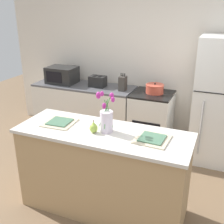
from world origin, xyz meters
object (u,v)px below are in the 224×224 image
refrigerator (220,102)px  cooking_pot (155,89)px  toaster (98,81)px  flower_vase (106,119)px  pear_figurine (94,128)px  knife_block (123,83)px  microwave (62,75)px  plate_setting_right (152,139)px  plate_setting_left (60,122)px  stove_range (151,121)px

refrigerator → cooking_pot: (-0.93, 0.03, 0.08)m
cooking_pot → toaster: bearing=-179.3°
refrigerator → toaster: 1.87m
refrigerator → flower_vase: refrigerator is taller
refrigerator → pear_figurine: refrigerator is taller
flower_vase → toaster: bearing=118.0°
cooking_pot → knife_block: size_ratio=1.01×
flower_vase → microwave: size_ratio=0.89×
refrigerator → pear_figurine: size_ratio=12.95×
microwave → refrigerator: bearing=0.0°
plate_setting_right → microwave: 2.54m
pear_figurine → plate_setting_left: 0.45m
toaster → cooking_pot: size_ratio=1.02×
stove_range → knife_block: (-0.47, -0.03, 0.56)m
knife_block → stove_range: bearing=3.2°
cooking_pot → knife_block: (-0.49, -0.06, 0.04)m
plate_setting_left → plate_setting_right: 1.02m
flower_vase → toaster: flower_vase is taller
cooking_pot → plate_setting_left: bearing=-111.3°
refrigerator → knife_block: (-1.42, -0.03, 0.12)m
plate_setting_right → toaster: (-1.33, 1.61, 0.02)m
toaster → knife_block: size_ratio=1.04×
plate_setting_right → cooking_pot: size_ratio=1.21×
stove_range → knife_block: bearing=-176.8°
stove_range → pear_figurine: size_ratio=6.56×
stove_range → toaster: bearing=178.8°
pear_figurine → cooking_pot: bearing=83.5°
refrigerator → pear_figurine: (-1.12, -1.66, 0.12)m
plate_setting_left → toaster: toaster is taller
refrigerator → microwave: (-2.52, -0.00, 0.15)m
knife_block → pear_figurine: bearing=-79.7°
plate_setting_left → microwave: 1.85m
toaster → knife_block: (0.45, -0.05, 0.03)m
toaster → stove_range: bearing=-1.2°
stove_range → plate_setting_left: 1.78m
plate_setting_right → cooking_pot: 1.67m
refrigerator → toaster: refrigerator is taller
stove_range → pear_figurine: pear_figurine is taller
knife_block → plate_setting_left: bearing=-95.2°
refrigerator → plate_setting_right: bearing=-108.7°
flower_vase → pear_figurine: size_ratio=3.12×
pear_figurine → toaster: bearing=113.9°
microwave → toaster: bearing=1.8°
knife_block → cooking_pot: bearing=6.5°
plate_setting_right → toaster: bearing=129.5°
toaster → knife_block: 0.45m
flower_vase → knife_block: size_ratio=1.58×
refrigerator → pear_figurine: 2.01m
flower_vase → cooking_pot: bearing=87.1°
stove_range → knife_block: 0.73m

